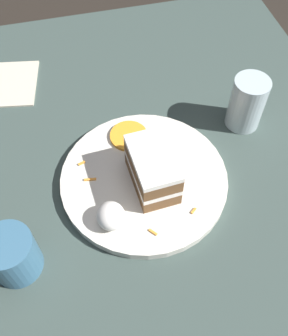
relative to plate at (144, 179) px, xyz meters
The scene contains 9 objects.
ground_plane 0.06m from the plate, 64.52° to the left, with size 6.00×6.00×0.00m, color black.
dining_table 0.05m from the plate, 64.52° to the left, with size 1.07×0.98×0.04m, color #384742.
plate is the anchor object (origin of this frame).
cake_slice 0.05m from the plate, 140.85° to the right, with size 0.12×0.08×0.08m.
cream_dollop 0.11m from the plate, 134.74° to the left, with size 0.05×0.05×0.04m, color white.
orange_garnish 0.10m from the plate, ahead, with size 0.07×0.07×0.01m, color orange.
carrot_shreds_scatter 0.03m from the plate, 93.50° to the left, with size 0.22×0.19×0.00m.
drinking_glass 0.26m from the plate, 67.88° to the right, with size 0.07×0.07×0.11m.
coffee_mug 0.26m from the plate, 114.46° to the left, with size 0.08×0.08×0.08m.
Camera 1 is at (-0.41, 0.06, 0.66)m, focal length 42.00 mm.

